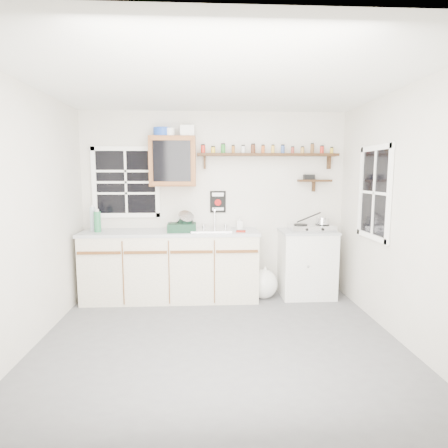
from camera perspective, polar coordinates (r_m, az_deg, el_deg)
The scene contains 18 objects.
room at distance 3.61m, azimuth -0.81°, elevation 1.10°, with size 3.64×3.24×2.54m.
main_cabinet at distance 5.05m, azimuth -8.06°, elevation -6.20°, with size 2.31×0.63×0.92m.
right_cabinet at distance 5.24m, azimuth 12.49°, elevation -5.85°, with size 0.73×0.57×0.91m.
sink at distance 4.94m, azimuth -1.95°, elevation -0.87°, with size 0.52×0.44×0.29m.
upper_cabinet at distance 5.05m, azimuth -7.80°, elevation 9.42°, with size 0.60×0.32×0.65m.
upper_cabinet_clutter at distance 5.08m, azimuth -7.99°, elevation 13.76°, with size 0.53×0.24×0.14m.
spice_shelf at distance 5.17m, azimuth 6.49°, elevation 10.57°, with size 1.91×0.18×0.35m.
secondary_shelf at distance 5.32m, azimuth 13.38°, elevation 6.51°, with size 0.45×0.16×0.24m.
warning_sign at distance 5.19m, azimuth -0.94°, elevation 3.41°, with size 0.22×0.02×0.30m.
window_back at distance 5.28m, azimuth -14.71°, elevation 6.17°, with size 0.93×0.03×0.98m.
window_right at distance 4.56m, azimuth 21.97°, elevation 4.43°, with size 0.03×0.78×1.08m.
water_bottles at distance 5.12m, azimuth -19.02°, elevation 0.56°, with size 0.17×0.18×0.35m.
dish_rack at distance 4.86m, azimuth -6.27°, elevation -0.13°, with size 0.37×0.29×0.27m.
soap_bottle at distance 5.05m, azimuth 2.35°, elevation 0.19°, with size 0.08×0.08×0.17m, color white.
rag at distance 4.83m, azimuth 2.59°, elevation -1.11°, with size 0.12×0.10×0.02m, color maroon.
hotplate at distance 5.14m, azimuth 13.18°, elevation -0.53°, with size 0.60×0.34×0.09m.
saucepan at distance 5.18m, azimuth 14.71°, elevation 0.46°, with size 0.39×0.25×0.18m.
trash_bag at distance 5.13m, azimuth 6.03°, elevation -9.02°, with size 0.40×0.36×0.46m.
Camera 1 is at (-0.14, -3.58, 1.66)m, focal length 30.00 mm.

